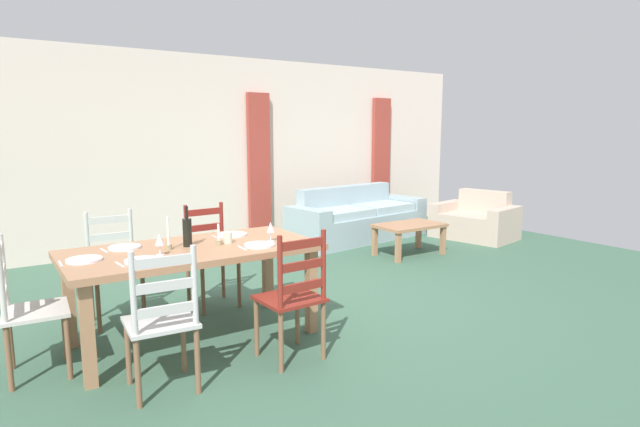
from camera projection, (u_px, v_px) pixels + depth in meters
name	position (u px, v px, depth m)	size (l,w,h in m)	color
ground_plane	(332.00, 305.00, 4.98)	(9.60, 9.60, 0.02)	#3B604A
wall_far	(201.00, 151.00, 7.48)	(9.60, 0.16, 2.70)	beige
curtain_panel_left	(259.00, 167.00, 7.87)	(0.35, 0.08, 2.20)	#A33B30
curtain_panel_right	(381.00, 162.00, 9.18)	(0.35, 0.08, 2.20)	#A33B30
dining_table	(193.00, 258.00, 4.05)	(1.90, 0.96, 0.75)	#A97653
dining_chair_near_left	(162.00, 320.00, 3.23)	(0.45, 0.43, 0.96)	silver
dining_chair_near_right	(293.00, 296.00, 3.70)	(0.44, 0.42, 0.96)	maroon
dining_chair_far_left	(114.00, 268.00, 4.48)	(0.43, 0.41, 0.96)	silver
dining_chair_far_right	(210.00, 256.00, 4.91)	(0.44, 0.42, 0.96)	maroon
dining_chair_head_west	(26.00, 308.00, 3.46)	(0.43, 0.45, 0.96)	silver
dinner_plate_near_left	(142.00, 261.00, 3.58)	(0.24, 0.24, 0.02)	white
fork_near_left	(120.00, 265.00, 3.50)	(0.02, 0.17, 0.01)	silver
dinner_plate_near_right	(259.00, 245.00, 4.07)	(0.24, 0.24, 0.02)	white
fork_near_right	(242.00, 248.00, 3.99)	(0.02, 0.17, 0.01)	silver
dinner_plate_far_left	(125.00, 247.00, 3.99)	(0.24, 0.24, 0.02)	white
fork_far_left	(104.00, 250.00, 3.91)	(0.02, 0.17, 0.01)	silver
dinner_plate_far_right	(233.00, 234.00, 4.49)	(0.24, 0.24, 0.02)	white
fork_far_right	(217.00, 237.00, 4.40)	(0.02, 0.17, 0.01)	silver
dinner_plate_head_west	(84.00, 260.00, 3.61)	(0.24, 0.24, 0.02)	white
fork_head_west	(60.00, 264.00, 3.53)	(0.02, 0.17, 0.01)	silver
wine_bottle	(187.00, 232.00, 4.05)	(0.07, 0.07, 0.32)	black
wine_glass_near_left	(159.00, 240.00, 3.75)	(0.06, 0.06, 0.16)	white
wine_glass_near_right	(271.00, 228.00, 4.23)	(0.06, 0.06, 0.16)	white
coffee_cup_primary	(228.00, 238.00, 4.17)	(0.07, 0.07, 0.09)	beige
candle_tall	(169.00, 240.00, 3.94)	(0.05, 0.05, 0.25)	#998C66
candle_short	(219.00, 239.00, 4.10)	(0.05, 0.05, 0.17)	#998C66
couch	(356.00, 220.00, 7.94)	(2.36, 1.09, 0.80)	#98ADB4
coffee_table	(409.00, 229.00, 6.91)	(0.90, 0.56, 0.42)	#A97653
armchair_upholstered	(476.00, 222.00, 8.05)	(1.02, 1.30, 0.72)	#C7AE9B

